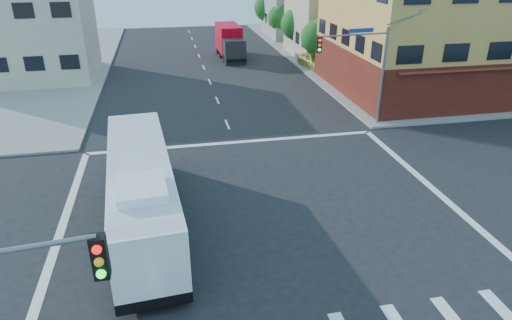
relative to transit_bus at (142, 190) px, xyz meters
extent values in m
plane|color=black|center=(5.68, -0.54, -1.81)|extent=(120.00, 120.00, 0.00)
cube|color=gray|center=(40.68, 34.46, -1.74)|extent=(50.00, 50.00, 0.15)
cube|color=gold|center=(25.68, 17.96, 5.19)|extent=(18.00, 15.00, 14.00)
cube|color=maroon|center=(25.68, 17.96, 0.19)|extent=(18.09, 15.08, 4.00)
cube|color=maroon|center=(25.68, 10.86, 1.79)|extent=(16.00, 1.60, 0.51)
cube|color=tan|center=(22.68, 33.46, 2.69)|extent=(12.00, 10.00, 9.00)
cube|color=#969691|center=(22.68, 47.46, 3.19)|extent=(12.00, 10.00, 10.00)
cube|color=beige|center=(-11.32, 29.46, 2.19)|extent=(12.00, 10.00, 8.00)
cylinder|color=slate|center=(16.48, 10.26, 1.69)|extent=(0.18, 0.18, 7.00)
cylinder|color=slate|center=(13.98, 10.01, 4.79)|extent=(5.01, 0.62, 0.12)
cube|color=black|center=(11.48, 9.76, 4.29)|extent=(0.32, 0.30, 1.00)
sphere|color=#FF0C0C|center=(11.48, 9.59, 4.59)|extent=(0.20, 0.20, 0.20)
sphere|color=yellow|center=(11.48, 9.59, 4.29)|extent=(0.20, 0.20, 0.20)
sphere|color=#19FF33|center=(11.48, 9.59, 3.99)|extent=(0.20, 0.20, 0.20)
cube|color=navy|center=(14.48, 10.06, 5.04)|extent=(1.80, 0.22, 0.28)
cube|color=gray|center=(18.98, 10.51, 6.19)|extent=(0.50, 0.22, 0.14)
cube|color=black|center=(-0.12, -10.84, 4.29)|extent=(0.32, 0.30, 1.00)
sphere|color=#FF0C0C|center=(-0.12, -11.01, 4.59)|extent=(0.20, 0.20, 0.20)
sphere|color=yellow|center=(-0.12, -11.01, 4.29)|extent=(0.20, 0.20, 0.20)
sphere|color=#19FF33|center=(-0.12, -11.01, 3.99)|extent=(0.20, 0.20, 0.20)
cylinder|color=#3B2215|center=(17.48, 27.46, -0.85)|extent=(0.28, 0.28, 1.92)
sphere|color=#17521A|center=(17.48, 27.46, 1.55)|extent=(3.60, 3.60, 3.60)
sphere|color=#17521A|center=(17.88, 27.16, 2.45)|extent=(2.52, 2.52, 2.52)
cylinder|color=#3B2215|center=(17.48, 35.46, -0.82)|extent=(0.28, 0.28, 1.99)
sphere|color=#17521A|center=(17.48, 35.46, 1.70)|extent=(3.80, 3.80, 3.80)
sphere|color=#17521A|center=(17.88, 35.16, 2.65)|extent=(2.66, 2.66, 2.66)
cylinder|color=#3B2215|center=(17.48, 43.46, -0.87)|extent=(0.28, 0.28, 1.89)
sphere|color=#17521A|center=(17.48, 43.46, 1.44)|extent=(3.40, 3.40, 3.40)
sphere|color=#17521A|center=(17.88, 43.16, 2.29)|extent=(2.38, 2.38, 2.38)
cylinder|color=#3B2215|center=(17.48, 51.46, -0.80)|extent=(0.28, 0.28, 2.03)
sphere|color=#17521A|center=(17.48, 51.46, 1.82)|extent=(4.00, 4.00, 4.00)
sphere|color=#17521A|center=(17.88, 51.16, 2.82)|extent=(2.80, 2.80, 2.80)
cube|color=black|center=(0.00, 0.02, -1.24)|extent=(3.61, 12.70, 0.47)
cube|color=white|center=(0.00, 0.02, 0.04)|extent=(3.60, 12.67, 2.97)
cube|color=black|center=(0.00, 0.02, 0.22)|extent=(3.62, 12.30, 1.30)
cube|color=black|center=(-0.47, 6.19, 0.11)|extent=(2.44, 0.25, 1.41)
cube|color=#E5590C|center=(-0.47, 6.23, 1.16)|extent=(1.99, 0.20, 0.29)
cube|color=white|center=(0.00, 0.02, 1.46)|extent=(3.53, 12.42, 0.13)
cube|color=white|center=(0.24, -3.10, 1.71)|extent=(2.03, 2.43, 0.38)
cube|color=#137251|center=(-1.30, -0.60, -0.72)|extent=(0.46, 5.72, 0.29)
cube|color=#137251|center=(1.38, -0.40, -0.72)|extent=(0.46, 5.72, 0.29)
cylinder|color=black|center=(-1.55, 3.92, -1.27)|extent=(0.39, 1.10, 1.08)
cylinder|color=#99999E|center=(-1.69, 3.91, -1.27)|extent=(0.08, 0.54, 0.54)
cylinder|color=black|center=(0.94, 4.11, -1.27)|extent=(0.39, 1.10, 1.08)
cylinder|color=#99999E|center=(1.08, 4.12, -1.27)|extent=(0.08, 0.54, 0.54)
cylinder|color=black|center=(-0.94, -4.06, -1.27)|extent=(0.39, 1.10, 1.08)
cylinder|color=#99999E|center=(-1.09, -4.07, -1.27)|extent=(0.08, 0.54, 0.54)
cylinder|color=black|center=(1.54, -3.87, -1.27)|extent=(0.39, 1.10, 1.08)
cylinder|color=#99999E|center=(1.69, -3.86, -1.27)|extent=(0.08, 0.54, 0.54)
cube|color=#222227|center=(9.27, 31.82, -0.49)|extent=(2.37, 2.27, 2.64)
cube|color=black|center=(9.29, 30.86, -0.09)|extent=(2.13, 0.11, 1.02)
cube|color=#C20115|center=(9.21, 35.68, 0.32)|extent=(2.53, 5.72, 3.05)
cube|color=black|center=(9.23, 34.46, -1.26)|extent=(2.36, 8.15, 0.30)
cylinder|color=black|center=(8.20, 32.01, -1.31)|extent=(0.30, 1.02, 1.02)
cylinder|color=black|center=(10.33, 32.04, -1.31)|extent=(0.30, 1.02, 1.02)
cylinder|color=black|center=(8.16, 34.95, -1.31)|extent=(0.30, 1.02, 1.02)
cylinder|color=black|center=(10.29, 34.99, -1.31)|extent=(0.30, 1.02, 1.02)
cylinder|color=black|center=(8.12, 37.49, -1.31)|extent=(0.30, 1.02, 1.02)
cylinder|color=black|center=(10.25, 37.52, -1.31)|extent=(0.30, 1.02, 1.02)
imported|color=gold|center=(17.29, 27.86, -0.98)|extent=(2.77, 5.16, 1.67)
camera|label=1|loc=(1.50, -18.91, 10.00)|focal=32.00mm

